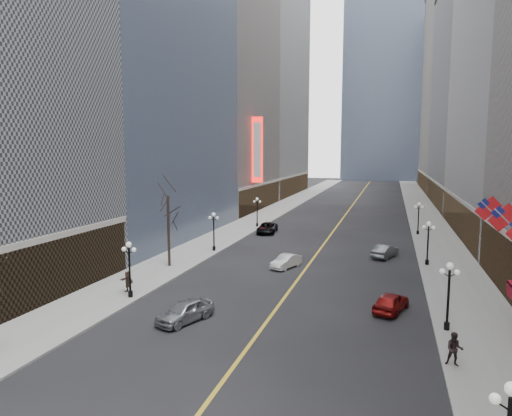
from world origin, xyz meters
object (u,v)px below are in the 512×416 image
Objects in this scene: car_sb_far at (385,251)px; streetlamp_east_2 at (428,238)px; car_sb_mid at (391,302)px; streetlamp_east_1 at (449,289)px; streetlamp_west_2 at (214,227)px; streetlamp_east_3 at (419,215)px; streetlamp_west_3 at (257,209)px; car_nb_far at (267,228)px; car_nb_near at (185,311)px; streetlamp_west_1 at (129,264)px; car_nb_mid at (286,261)px.

streetlamp_east_2 is at bearing 167.92° from car_sb_far.
streetlamp_east_1 is at bearing 158.55° from car_sb_mid.
streetlamp_east_3 is at bearing 37.33° from streetlamp_west_2.
car_sb_mid is (-3.53, -15.08, -2.18)m from streetlamp_east_2.
car_sb_mid is (20.07, -33.08, -2.18)m from streetlamp_west_3.
streetlamp_east_2 is 24.96m from car_nb_far.
car_sb_far is at bearing 7.83° from streetlamp_west_2.
car_sb_far is (-4.22, 20.67, -2.16)m from streetlamp_east_1.
streetlamp_east_1 and streetlamp_east_3 have the same top height.
streetlamp_east_2 reaches higher than car_sb_far.
car_nb_near is 0.83× the size of car_nb_far.
car_sb_far is (-4.22, -15.33, -2.16)m from streetlamp_east_3.
streetlamp_west_1 reaches higher than car_sb_mid.
car_nb_mid is at bearing -66.79° from streetlamp_west_3.
streetlamp_east_3 is 0.83× the size of car_nb_far.
streetlamp_east_1 is 37.92m from car_nb_far.
car_sb_far is (-4.22, 2.67, -2.16)m from streetlamp_east_2.
streetlamp_west_3 is 1.12× the size of car_nb_mid.
car_sb_far is (9.58, 7.52, 0.07)m from car_nb_mid.
streetlamp_west_1 is at bearing -106.67° from car_nb_mid.
streetlamp_west_2 reaches higher than car_sb_mid.
streetlamp_west_1 is 16.55m from car_nb_mid.
car_nb_far reaches higher than car_sb_far.
streetlamp_west_1 is at bearing 67.02° from car_sb_far.
streetlamp_west_1 and streetlamp_west_3 have the same top height.
streetlamp_west_1 is 1.12× the size of car_nb_mid.
car_nb_far is (-20.80, 13.63, -2.15)m from streetlamp_east_2.
streetlamp_east_3 is 42.93m from car_nb_near.
streetlamp_west_3 reaches higher than car_sb_mid.
car_nb_mid is at bearing -75.43° from car_nb_far.
streetlamp_west_3 reaches higher than car_nb_far.
streetlamp_east_1 is at bearing -23.58° from car_nb_mid.
streetlamp_east_2 is at bearing 0.00° from streetlamp_west_2.
car_nb_mid is (9.80, -22.85, -2.23)m from streetlamp_west_3.
car_nb_mid is 12.17m from car_sb_far.
streetlamp_east_3 is 21.36m from car_nb_far.
car_sb_far is at bearing 147.75° from streetlamp_east_2.
streetlamp_west_1 is 28.41m from car_sb_far.
car_nb_far is (2.80, 31.63, -2.15)m from streetlamp_west_1.
streetlamp_east_1 reaches higher than car_sb_far.
streetlamp_east_2 and streetlamp_west_2 have the same top height.
car_nb_mid is (-13.80, 13.15, -2.23)m from streetlamp_east_1.
car_sb_far is at bearing 58.17° from car_nb_mid.
streetlamp_west_3 is at bearing 180.00° from streetlamp_east_3.
car_nb_mid is at bearing -26.34° from streetlamp_west_2.
car_nb_far is at bearing -13.31° from car_sb_far.
streetlamp_west_2 is at bearing -142.67° from streetlamp_east_3.
streetlamp_east_1 is 19.19m from car_nb_mid.
streetlamp_east_1 reaches higher than car_nb_mid.
car_sb_mid is (20.07, -15.08, -2.18)m from streetlamp_west_2.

